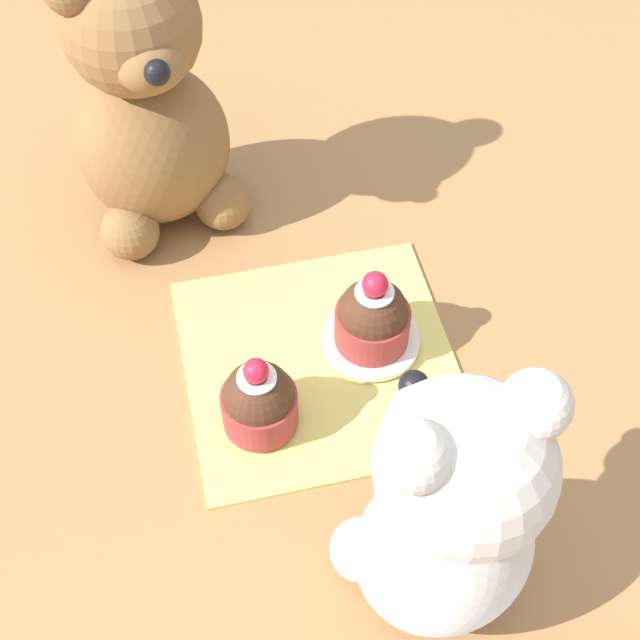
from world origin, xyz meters
TOP-DOWN VIEW (x-y plane):
  - ground_plane at (0.00, 0.00)m, footprint 4.00×4.00m
  - knitted_placemat at (0.00, 0.00)m, footprint 0.21×0.21m
  - teddy_bear_cream at (-0.03, 0.19)m, footprint 0.13×0.12m
  - teddy_bear_tan at (0.10, -0.19)m, footprint 0.15×0.14m
  - cupcake_near_cream_bear at (0.05, 0.04)m, footprint 0.06×0.06m
  - saucer_plate at (-0.04, -0.01)m, footprint 0.08×0.08m
  - cupcake_near_tan_bear at (-0.04, -0.01)m, footprint 0.06×0.06m

SIDE VIEW (x-z plane):
  - ground_plane at x=0.00m, z-range 0.00..0.00m
  - knitted_placemat at x=0.00m, z-range 0.00..0.01m
  - saucer_plate at x=-0.04m, z-range 0.01..0.01m
  - cupcake_near_cream_bear at x=0.05m, z-range 0.00..0.07m
  - cupcake_near_tan_bear at x=-0.04m, z-range 0.00..0.08m
  - teddy_bear_cream at x=-0.03m, z-range -0.01..0.21m
  - teddy_bear_tan at x=0.10m, z-range -0.01..0.24m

